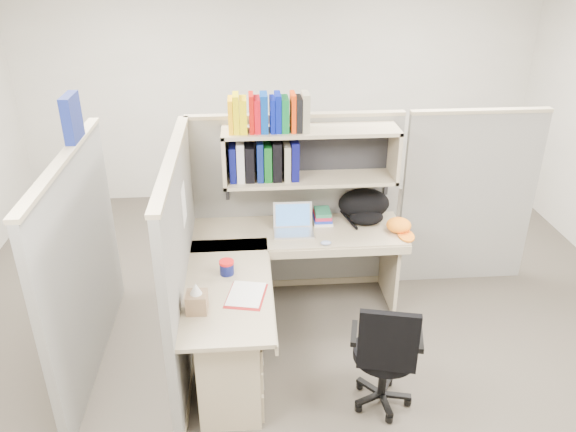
{
  "coord_description": "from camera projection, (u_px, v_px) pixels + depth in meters",
  "views": [
    {
      "loc": [
        -0.41,
        -3.51,
        2.89
      ],
      "look_at": [
        -0.11,
        0.25,
        1.03
      ],
      "focal_mm": 35.0,
      "sensor_mm": 36.0,
      "label": 1
    }
  ],
  "objects": [
    {
      "name": "ground",
      "position": [
        305.0,
        345.0,
        4.45
      ],
      "size": [
        6.0,
        6.0,
        0.0
      ],
      "primitive_type": "plane",
      "color": "#37332B",
      "rests_on": "ground"
    },
    {
      "name": "room_shell",
      "position": [
        308.0,
        152.0,
        3.73
      ],
      "size": [
        6.0,
        6.0,
        6.0
      ],
      "color": "#B1AC9F",
      "rests_on": "ground"
    },
    {
      "name": "cubicle",
      "position": [
        254.0,
        219.0,
        4.43
      ],
      "size": [
        3.79,
        1.84,
        1.95
      ],
      "color": "slate",
      "rests_on": "ground"
    },
    {
      "name": "desk",
      "position": [
        253.0,
        325.0,
        3.97
      ],
      "size": [
        1.74,
        1.75,
        0.73
      ],
      "color": "tan",
      "rests_on": "ground"
    },
    {
      "name": "laptop",
      "position": [
        294.0,
        221.0,
        4.55
      ],
      "size": [
        0.33,
        0.33,
        0.23
      ],
      "primitive_type": null,
      "rotation": [
        0.0,
        0.0,
        -0.01
      ],
      "color": "silver",
      "rests_on": "desk"
    },
    {
      "name": "backpack",
      "position": [
        365.0,
        206.0,
        4.75
      ],
      "size": [
        0.47,
        0.38,
        0.26
      ],
      "primitive_type": null,
      "rotation": [
        0.0,
        0.0,
        -0.09
      ],
      "color": "black",
      "rests_on": "desk"
    },
    {
      "name": "orange_cap",
      "position": [
        399.0,
        225.0,
        4.6
      ],
      "size": [
        0.27,
        0.29,
        0.11
      ],
      "primitive_type": null,
      "rotation": [
        0.0,
        0.0,
        0.35
      ],
      "color": "orange",
      "rests_on": "desk"
    },
    {
      "name": "snack_canister",
      "position": [
        227.0,
        267.0,
        4.01
      ],
      "size": [
        0.11,
        0.11,
        0.11
      ],
      "color": "#0E1454",
      "rests_on": "desk"
    },
    {
      "name": "tissue_box",
      "position": [
        196.0,
        297.0,
        3.59
      ],
      "size": [
        0.14,
        0.14,
        0.21
      ],
      "primitive_type": null,
      "rotation": [
        0.0,
        0.0,
        -0.04
      ],
      "color": "#927252",
      "rests_on": "desk"
    },
    {
      "name": "mouse",
      "position": [
        326.0,
        243.0,
        4.41
      ],
      "size": [
        0.1,
        0.08,
        0.03
      ],
      "primitive_type": "ellipsoid",
      "rotation": [
        0.0,
        0.0,
        -0.22
      ],
      "color": "#8A99C4",
      "rests_on": "desk"
    },
    {
      "name": "paper_cup",
      "position": [
        289.0,
        215.0,
        4.77
      ],
      "size": [
        0.1,
        0.1,
        0.11
      ],
      "primitive_type": "cylinder",
      "rotation": [
        0.0,
        0.0,
        -0.27
      ],
      "color": "white",
      "rests_on": "desk"
    },
    {
      "name": "book_stack",
      "position": [
        322.0,
        216.0,
        4.76
      ],
      "size": [
        0.16,
        0.22,
        0.1
      ],
      "primitive_type": null,
      "rotation": [
        0.0,
        0.0,
        -0.01
      ],
      "color": "slate",
      "rests_on": "desk"
    },
    {
      "name": "loose_paper",
      "position": [
        246.0,
        294.0,
        3.8
      ],
      "size": [
        0.29,
        0.34,
        0.0
      ],
      "primitive_type": null,
      "rotation": [
        0.0,
        0.0,
        -0.21
      ],
      "color": "white",
      "rests_on": "desk"
    },
    {
      "name": "task_chair",
      "position": [
        384.0,
        371.0,
        3.73
      ],
      "size": [
        0.5,
        0.47,
        0.9
      ],
      "color": "black",
      "rests_on": "ground"
    }
  ]
}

